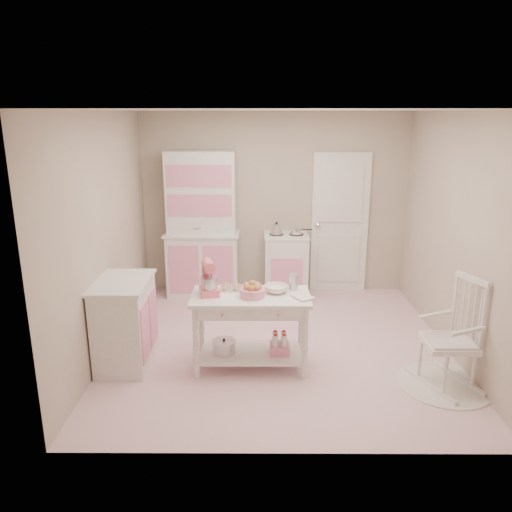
{
  "coord_description": "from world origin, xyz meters",
  "views": [
    {
      "loc": [
        -0.23,
        -5.23,
        2.58
      ],
      "look_at": [
        -0.26,
        -0.0,
        1.07
      ],
      "focal_mm": 35.0,
      "sensor_mm": 36.0,
      "label": 1
    }
  ],
  "objects_px": {
    "stand_mixer": "(209,278)",
    "rocking_chair": "(450,333)",
    "base_cabinet": "(125,323)",
    "bread_basket": "(253,293)",
    "stove": "(286,266)",
    "work_table": "(251,331)",
    "hutch": "(202,225)"
  },
  "relations": [
    {
      "from": "stove",
      "to": "work_table",
      "type": "relative_size",
      "value": 0.77
    },
    {
      "from": "work_table",
      "to": "stove",
      "type": "bearing_deg",
      "value": 77.38
    },
    {
      "from": "bread_basket",
      "to": "base_cabinet",
      "type": "bearing_deg",
      "value": 174.44
    },
    {
      "from": "stand_mixer",
      "to": "bread_basket",
      "type": "bearing_deg",
      "value": -23.23
    },
    {
      "from": "base_cabinet",
      "to": "bread_basket",
      "type": "distance_m",
      "value": 1.4
    },
    {
      "from": "base_cabinet",
      "to": "work_table",
      "type": "xyz_separation_m",
      "value": [
        1.32,
        -0.08,
        -0.06
      ]
    },
    {
      "from": "base_cabinet",
      "to": "bread_basket",
      "type": "xyz_separation_m",
      "value": [
        1.34,
        -0.13,
        0.39
      ]
    },
    {
      "from": "work_table",
      "to": "rocking_chair",
      "type": "bearing_deg",
      "value": -10.58
    },
    {
      "from": "hutch",
      "to": "stand_mixer",
      "type": "relative_size",
      "value": 6.12
    },
    {
      "from": "hutch",
      "to": "stand_mixer",
      "type": "xyz_separation_m",
      "value": [
        0.31,
        -2.14,
        -0.07
      ]
    },
    {
      "from": "stove",
      "to": "work_table",
      "type": "distance_m",
      "value": 2.16
    },
    {
      "from": "base_cabinet",
      "to": "rocking_chair",
      "type": "relative_size",
      "value": 0.84
    },
    {
      "from": "rocking_chair",
      "to": "stand_mixer",
      "type": "xyz_separation_m",
      "value": [
        -2.33,
        0.38,
        0.42
      ]
    },
    {
      "from": "hutch",
      "to": "stove",
      "type": "distance_m",
      "value": 1.33
    },
    {
      "from": "base_cabinet",
      "to": "stand_mixer",
      "type": "distance_m",
      "value": 1.03
    },
    {
      "from": "stand_mixer",
      "to": "rocking_chair",
      "type": "bearing_deg",
      "value": -23.38
    },
    {
      "from": "hutch",
      "to": "stove",
      "type": "relative_size",
      "value": 2.26
    },
    {
      "from": "stand_mixer",
      "to": "bread_basket",
      "type": "height_order",
      "value": "stand_mixer"
    },
    {
      "from": "base_cabinet",
      "to": "rocking_chair",
      "type": "height_order",
      "value": "rocking_chair"
    },
    {
      "from": "stove",
      "to": "base_cabinet",
      "type": "height_order",
      "value": "same"
    },
    {
      "from": "stove",
      "to": "stand_mixer",
      "type": "xyz_separation_m",
      "value": [
        -0.89,
        -2.09,
        0.51
      ]
    },
    {
      "from": "work_table",
      "to": "bread_basket",
      "type": "distance_m",
      "value": 0.45
    },
    {
      "from": "stove",
      "to": "bread_basket",
      "type": "height_order",
      "value": "stove"
    },
    {
      "from": "rocking_chair",
      "to": "stove",
      "type": "bearing_deg",
      "value": 97.27
    },
    {
      "from": "base_cabinet",
      "to": "hutch",
      "type": "bearing_deg",
      "value": 74.14
    },
    {
      "from": "stove",
      "to": "base_cabinet",
      "type": "xyz_separation_m",
      "value": [
        -1.79,
        -2.03,
        0.0
      ]
    },
    {
      "from": "hutch",
      "to": "stove",
      "type": "bearing_deg",
      "value": -2.39
    },
    {
      "from": "rocking_chair",
      "to": "bread_basket",
      "type": "relative_size",
      "value": 4.4
    },
    {
      "from": "stand_mixer",
      "to": "bread_basket",
      "type": "relative_size",
      "value": 1.36
    },
    {
      "from": "hutch",
      "to": "bread_basket",
      "type": "distance_m",
      "value": 2.34
    },
    {
      "from": "base_cabinet",
      "to": "work_table",
      "type": "bearing_deg",
      "value": -3.48
    },
    {
      "from": "stove",
      "to": "bread_basket",
      "type": "distance_m",
      "value": 2.24
    }
  ]
}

